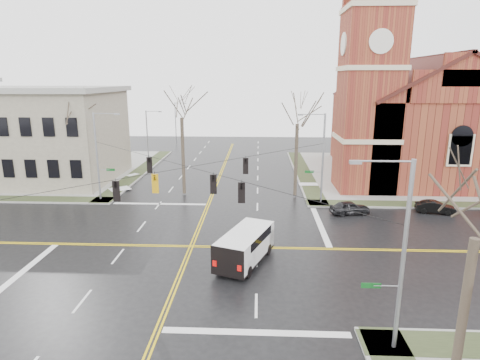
{
  "coord_description": "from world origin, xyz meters",
  "views": [
    {
      "loc": [
        5.01,
        -28.18,
        12.38
      ],
      "look_at": [
        3.44,
        6.0,
        3.75
      ],
      "focal_mm": 30.0,
      "sensor_mm": 36.0,
      "label": 1
    }
  ],
  "objects_px": {
    "tree_ne": "(297,119)",
    "signal_pole_ne": "(321,156)",
    "tree_se": "(477,227)",
    "signal_pole_nw": "(98,154)",
    "streetlight_north_a": "(148,136)",
    "parked_car_b": "(435,207)",
    "tree_nw_far": "(77,115)",
    "church": "(412,111)",
    "streetlight_north_b": "(176,122)",
    "tree_nw_near": "(182,113)",
    "cargo_van": "(246,244)",
    "parked_car_a": "(350,208)",
    "signal_pole_se": "(400,252)"
  },
  "relations": [
    {
      "from": "streetlight_north_a",
      "to": "tree_ne",
      "type": "xyz_separation_m",
      "value": [
        19.7,
        -14.22,
        3.9
      ]
    },
    {
      "from": "tree_nw_far",
      "to": "tree_ne",
      "type": "bearing_deg",
      "value": -0.97
    },
    {
      "from": "parked_car_a",
      "to": "streetlight_north_a",
      "type": "bearing_deg",
      "value": 38.81
    },
    {
      "from": "cargo_van",
      "to": "tree_nw_far",
      "type": "bearing_deg",
      "value": 159.09
    },
    {
      "from": "signal_pole_nw",
      "to": "tree_nw_near",
      "type": "bearing_deg",
      "value": 17.08
    },
    {
      "from": "signal_pole_nw",
      "to": "tree_se",
      "type": "height_order",
      "value": "tree_se"
    },
    {
      "from": "signal_pole_ne",
      "to": "streetlight_north_a",
      "type": "relative_size",
      "value": 1.12
    },
    {
      "from": "church",
      "to": "tree_ne",
      "type": "relative_size",
      "value": 2.38
    },
    {
      "from": "tree_se",
      "to": "signal_pole_nw",
      "type": "bearing_deg",
      "value": 133.18
    },
    {
      "from": "tree_nw_far",
      "to": "signal_pole_ne",
      "type": "bearing_deg",
      "value": -5.95
    },
    {
      "from": "tree_ne",
      "to": "streetlight_north_a",
      "type": "bearing_deg",
      "value": 144.18
    },
    {
      "from": "parked_car_b",
      "to": "tree_nw_far",
      "type": "bearing_deg",
      "value": 94.49
    },
    {
      "from": "tree_nw_near",
      "to": "tree_se",
      "type": "distance_m",
      "value": 32.56
    },
    {
      "from": "tree_nw_near",
      "to": "streetlight_north_b",
      "type": "bearing_deg",
      "value": 102.56
    },
    {
      "from": "streetlight_north_a",
      "to": "parked_car_a",
      "type": "distance_m",
      "value": 31.64
    },
    {
      "from": "signal_pole_nw",
      "to": "parked_car_b",
      "type": "bearing_deg",
      "value": -4.56
    },
    {
      "from": "cargo_van",
      "to": "church",
      "type": "bearing_deg",
      "value": 73.67
    },
    {
      "from": "cargo_van",
      "to": "tree_nw_near",
      "type": "height_order",
      "value": "tree_nw_near"
    },
    {
      "from": "tree_ne",
      "to": "signal_pole_ne",
      "type": "bearing_deg",
      "value": -45.05
    },
    {
      "from": "streetlight_north_a",
      "to": "tree_nw_far",
      "type": "height_order",
      "value": "tree_nw_far"
    },
    {
      "from": "church",
      "to": "tree_nw_far",
      "type": "bearing_deg",
      "value": -164.83
    },
    {
      "from": "streetlight_north_a",
      "to": "tree_nw_near",
      "type": "relative_size",
      "value": 0.64
    },
    {
      "from": "streetlight_north_a",
      "to": "tree_nw_far",
      "type": "relative_size",
      "value": 0.67
    },
    {
      "from": "streetlight_north_a",
      "to": "tree_nw_far",
      "type": "distance_m",
      "value": 14.92
    },
    {
      "from": "streetlight_north_a",
      "to": "parked_car_b",
      "type": "height_order",
      "value": "streetlight_north_a"
    },
    {
      "from": "signal_pole_nw",
      "to": "church",
      "type": "bearing_deg",
      "value": 20.21
    },
    {
      "from": "signal_pole_nw",
      "to": "parked_car_b",
      "type": "height_order",
      "value": "signal_pole_nw"
    },
    {
      "from": "church",
      "to": "signal_pole_ne",
      "type": "height_order",
      "value": "church"
    },
    {
      "from": "streetlight_north_b",
      "to": "tree_ne",
      "type": "relative_size",
      "value": 0.69
    },
    {
      "from": "streetlight_north_a",
      "to": "tree_ne",
      "type": "height_order",
      "value": "tree_ne"
    },
    {
      "from": "signal_pole_se",
      "to": "tree_nw_far",
      "type": "bearing_deg",
      "value": 135.0
    },
    {
      "from": "tree_nw_near",
      "to": "cargo_van",
      "type": "bearing_deg",
      "value": -65.85
    },
    {
      "from": "streetlight_north_b",
      "to": "tree_nw_near",
      "type": "xyz_separation_m",
      "value": [
        7.57,
        -33.97,
        4.5
      ]
    },
    {
      "from": "church",
      "to": "tree_ne",
      "type": "height_order",
      "value": "church"
    },
    {
      "from": "signal_pole_se",
      "to": "cargo_van",
      "type": "relative_size",
      "value": 1.43
    },
    {
      "from": "church",
      "to": "streetlight_north_a",
      "type": "bearing_deg",
      "value": 174.81
    },
    {
      "from": "tree_se",
      "to": "parked_car_b",
      "type": "bearing_deg",
      "value": 68.75
    },
    {
      "from": "streetlight_north_b",
      "to": "tree_nw_near",
      "type": "height_order",
      "value": "tree_nw_near"
    },
    {
      "from": "church",
      "to": "parked_car_a",
      "type": "distance_m",
      "value": 21.43
    },
    {
      "from": "signal_pole_ne",
      "to": "tree_se",
      "type": "relative_size",
      "value": 0.9
    },
    {
      "from": "signal_pole_nw",
      "to": "parked_car_b",
      "type": "xyz_separation_m",
      "value": [
        33.2,
        -2.65,
        -4.36
      ]
    },
    {
      "from": "parked_car_a",
      "to": "tree_nw_near",
      "type": "relative_size",
      "value": 0.3
    },
    {
      "from": "parked_car_b",
      "to": "tree_nw_far",
      "type": "height_order",
      "value": "tree_nw_far"
    },
    {
      "from": "signal_pole_ne",
      "to": "streetlight_north_b",
      "type": "bearing_deg",
      "value": 121.05
    },
    {
      "from": "streetlight_north_a",
      "to": "cargo_van",
      "type": "height_order",
      "value": "streetlight_north_a"
    },
    {
      "from": "cargo_van",
      "to": "signal_pole_nw",
      "type": "bearing_deg",
      "value": 159.05
    },
    {
      "from": "streetlight_north_b",
      "to": "parked_car_b",
      "type": "height_order",
      "value": "streetlight_north_b"
    },
    {
      "from": "church",
      "to": "cargo_van",
      "type": "height_order",
      "value": "church"
    },
    {
      "from": "tree_nw_far",
      "to": "streetlight_north_b",
      "type": "bearing_deg",
      "value": 83.75
    },
    {
      "from": "streetlight_north_a",
      "to": "parked_car_b",
      "type": "xyz_separation_m",
      "value": [
        32.54,
        -19.15,
        -3.88
      ]
    }
  ]
}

